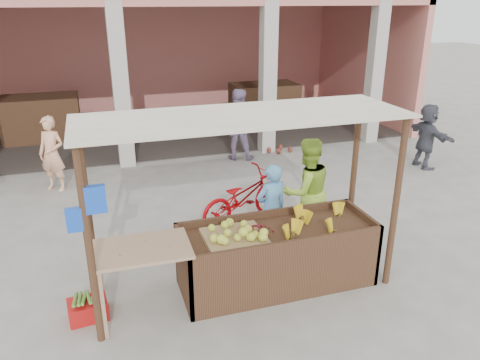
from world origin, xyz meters
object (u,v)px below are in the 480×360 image
object	(u,v)px
vendor_green	(306,189)
motorcycle	(243,196)
red_crate	(88,309)
vendor_blue	(271,206)
fruit_stall	(277,258)
side_table	(143,258)

from	to	relation	value
vendor_green	motorcycle	distance (m)	1.28
red_crate	vendor_blue	distance (m)	2.92
fruit_stall	vendor_blue	bearing A→B (deg)	74.18
side_table	red_crate	world-z (taller)	side_table
side_table	vendor_green	distance (m)	2.88
motorcycle	vendor_blue	bearing A→B (deg)	161.38
side_table	motorcycle	size ratio (longest dim) A/B	0.62
vendor_blue	motorcycle	size ratio (longest dim) A/B	0.82
vendor_blue	fruit_stall	bearing A→B (deg)	61.94
vendor_blue	vendor_green	world-z (taller)	vendor_green
vendor_blue	motorcycle	bearing A→B (deg)	-98.04
red_crate	vendor_blue	bearing A→B (deg)	11.74
side_table	motorcycle	distance (m)	2.84
vendor_green	red_crate	bearing A→B (deg)	11.94
vendor_blue	motorcycle	distance (m)	1.15
motorcycle	fruit_stall	bearing A→B (deg)	152.52
fruit_stall	motorcycle	distance (m)	1.97
red_crate	side_table	bearing A→B (deg)	-14.27
red_crate	motorcycle	distance (m)	3.30
red_crate	vendor_green	bearing A→B (deg)	10.92
red_crate	motorcycle	world-z (taller)	motorcycle
vendor_blue	motorcycle	world-z (taller)	vendor_blue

